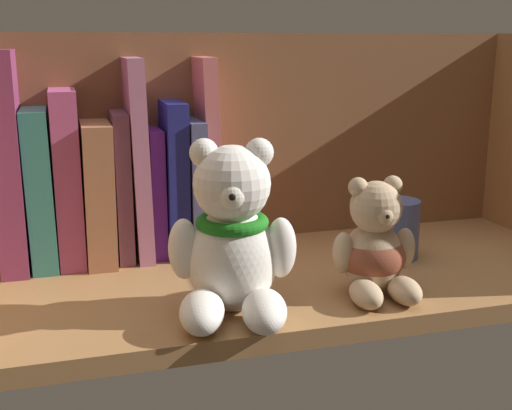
{
  "coord_description": "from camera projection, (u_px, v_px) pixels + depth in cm",
  "views": [
    {
      "loc": [
        -22.14,
        -67.14,
        27.68
      ],
      "look_at": [
        -2.46,
        0.0,
        10.26
      ],
      "focal_mm": 46.52,
      "sensor_mm": 36.0,
      "label": 1
    }
  ],
  "objects": [
    {
      "name": "shelf_board",
      "position": [
        277.0,
        283.0,
        0.75
      ],
      "size": [
        73.95,
        29.62,
        2.0
      ],
      "primitive_type": "cube",
      "color": "#9E7042",
      "rests_on": "ground"
    },
    {
      "name": "shelf_back_panel",
      "position": [
        241.0,
        146.0,
        0.86
      ],
      "size": [
        76.35,
        1.2,
        28.6
      ],
      "primitive_type": "cube",
      "color": "brown",
      "rests_on": "ground"
    },
    {
      "name": "book_2",
      "position": [
        9.0,
        160.0,
        0.76
      ],
      "size": [
        2.97,
        13.24,
        24.74
      ],
      "primitive_type": "cube",
      "color": "#7A2D52",
      "rests_on": "shelf_board"
    },
    {
      "name": "book_3",
      "position": [
        40.0,
        186.0,
        0.77
      ],
      "size": [
        3.07,
        12.36,
        18.31
      ],
      "primitive_type": "cube",
      "rotation": [
        0.0,
        -0.01,
        0.0
      ],
      "color": "#2F7169",
      "rests_on": "shelf_board"
    },
    {
      "name": "book_4",
      "position": [
        67.0,
        176.0,
        0.78
      ],
      "size": [
        2.92,
        12.06,
        20.35
      ],
      "primitive_type": "cube",
      "color": "#AC4576",
      "rests_on": "shelf_board"
    },
    {
      "name": "book_5",
      "position": [
        97.0,
        190.0,
        0.79
      ],
      "size": [
        3.5,
        13.43,
        16.6
      ],
      "primitive_type": "cube",
      "rotation": [
        0.0,
        0.01,
        0.0
      ],
      "color": "#9A6140",
      "rests_on": "shelf_board"
    },
    {
      "name": "book_6",
      "position": [
        120.0,
        184.0,
        0.8
      ],
      "size": [
        1.79,
        10.93,
        17.65
      ],
      "primitive_type": "cube",
      "color": "#6E3B53",
      "rests_on": "shelf_board"
    },
    {
      "name": "book_7",
      "position": [
        136.0,
        158.0,
        0.8
      ],
      "size": [
        2.29,
        11.79,
        23.82
      ],
      "primitive_type": "cube",
      "rotation": [
        0.0,
        -0.02,
        0.0
      ],
      "color": "#AC6687",
      "rests_on": "shelf_board"
    },
    {
      "name": "book_8",
      "position": [
        154.0,
        191.0,
        0.81
      ],
      "size": [
        1.7,
        9.35,
        15.48
      ],
      "primitive_type": "cube",
      "color": "#5A1B77",
      "rests_on": "shelf_board"
    },
    {
      "name": "book_9",
      "position": [
        172.0,
        177.0,
        0.82
      ],
      "size": [
        2.58,
        11.19,
        18.71
      ],
      "primitive_type": "cube",
      "rotation": [
        0.0,
        0.01,
        0.0
      ],
      "color": "navy",
      "rests_on": "shelf_board"
    },
    {
      "name": "book_10",
      "position": [
        191.0,
        184.0,
        0.83
      ],
      "size": [
        1.87,
        11.94,
        16.47
      ],
      "primitive_type": "cube",
      "color": "#4C4E79",
      "rests_on": "shelf_board"
    },
    {
      "name": "book_11",
      "position": [
        207.0,
        155.0,
        0.82
      ],
      "size": [
        2.57,
        9.52,
        23.83
      ],
      "primitive_type": "cube",
      "rotation": [
        0.0,
        -0.04,
        0.0
      ],
      "color": "#CB6464",
      "rests_on": "shelf_board"
    },
    {
      "name": "teddy_bear_larger",
      "position": [
        232.0,
        241.0,
        0.63
      ],
      "size": [
        12.91,
        13.26,
        16.93
      ],
      "color": "white",
      "rests_on": "shelf_board"
    },
    {
      "name": "teddy_bear_smaller",
      "position": [
        374.0,
        249.0,
        0.68
      ],
      "size": [
        9.06,
        9.47,
        12.4
      ],
      "color": "tan",
      "rests_on": "shelf_board"
    },
    {
      "name": "pillar_candle",
      "position": [
        395.0,
        229.0,
        0.8
      ],
      "size": [
        5.77,
        5.77,
        7.07
      ],
      "primitive_type": "cylinder",
      "color": "#4C5B99",
      "rests_on": "shelf_board"
    }
  ]
}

